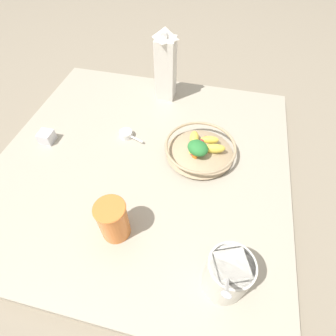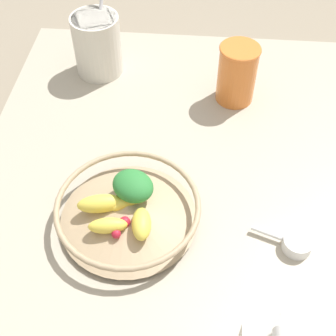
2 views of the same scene
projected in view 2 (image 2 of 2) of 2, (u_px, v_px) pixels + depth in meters
The scene contains 6 objects.
ground_plane at pixel (236, 210), 0.89m from camera, with size 6.00×6.00×0.00m, color gray.
countertop at pixel (237, 203), 0.87m from camera, with size 1.01×1.01×0.05m.
fruit_bowl at pixel (128, 209), 0.79m from camera, with size 0.25×0.25×0.08m.
yogurt_tub at pixel (97, 42), 1.04m from camera, with size 0.11×0.15×0.24m.
drinking_cup at pixel (237, 73), 0.98m from camera, with size 0.09×0.09×0.13m.
measuring_scoop at pixel (296, 243), 0.77m from camera, with size 0.10×0.05×0.02m.
Camera 2 is at (0.08, 0.53, 0.73)m, focal length 50.00 mm.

